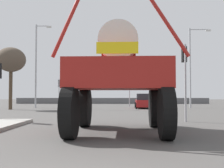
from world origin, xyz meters
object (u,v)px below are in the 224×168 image
Objects in this scene: oversize_sprayer at (119,77)px; bare_tree_left at (11,60)px; traffic_signal_far_left at (59,87)px; streetlight_far_right at (192,63)px; sedan_ahead at (144,101)px; streetlight_far_left at (37,62)px; traffic_signal_near_right at (185,65)px; traffic_signal_far_right at (129,85)px.

oversize_sprayer is 18.88m from bare_tree_left.
traffic_signal_far_left is 7.21m from bare_tree_left.
traffic_signal_far_left is at bearing 169.22° from streetlight_far_right.
streetlight_far_left reaches higher than sedan_ahead.
traffic_signal_near_right reaches higher than traffic_signal_far_right.
traffic_signal_far_left reaches higher than sedan_ahead.
bare_tree_left reaches higher than oversize_sprayer.
bare_tree_left is at bearing -113.64° from streetlight_far_left.
traffic_signal_far_right is at bearing 26.95° from bare_tree_left.
traffic_signal_near_right reaches higher than traffic_signal_far_left.
traffic_signal_far_right is 0.39× the size of streetlight_far_left.
traffic_signal_near_right is 0.48× the size of streetlight_far_right.
oversize_sprayer is at bearing 173.61° from sedan_ahead.
streetlight_far_right is at bearing -10.78° from traffic_signal_far_left.
traffic_signal_far_left is (-9.55, 3.21, 1.64)m from sedan_ahead.
sedan_ahead is 3.95m from traffic_signal_far_right.
bare_tree_left is at bearing 103.72° from sedan_ahead.
oversize_sprayer is at bearing -129.71° from traffic_signal_near_right.
bare_tree_left is (-1.50, -3.42, -0.25)m from streetlight_far_left.
traffic_signal_far_right is at bearing 97.27° from traffic_signal_near_right.
streetlight_far_right is at bearing 73.57° from traffic_signal_near_right.
oversize_sprayer reaches higher than traffic_signal_near_right.
streetlight_far_left reaches higher than streetlight_far_right.
traffic_signal_near_right is at bearing -59.02° from traffic_signal_far_left.
streetlight_far_left is at bearing -166.22° from traffic_signal_far_right.
traffic_signal_near_right is (3.53, 4.25, 0.89)m from oversize_sprayer.
sedan_ahead is at bearing -66.68° from traffic_signal_far_right.
traffic_signal_far_left is 0.54× the size of bare_tree_left.
streetlight_far_right is at bearing -23.26° from traffic_signal_far_right.
streetlight_far_left reaches higher than traffic_signal_far_left.
traffic_signal_far_left is 0.38× the size of streetlight_far_right.
streetlight_far_right reaches higher than oversize_sprayer.
oversize_sprayer reaches higher than traffic_signal_far_left.
traffic_signal_far_right is (8.17, -0.00, 0.20)m from traffic_signal_far_left.
bare_tree_left is at bearing -153.05° from traffic_signal_far_right.
traffic_signal_far_right is at bearing -0.03° from traffic_signal_far_left.
traffic_signal_far_left is at bearing 73.44° from sedan_ahead.
bare_tree_left reaches higher than traffic_signal_near_right.
sedan_ahead is at bearing -6.92° from oversize_sprayer.
traffic_signal_far_left is 8.17m from traffic_signal_far_right.
traffic_signal_near_right is 1.17× the size of traffic_signal_far_right.
oversize_sprayer is 0.62× the size of streetlight_far_right.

